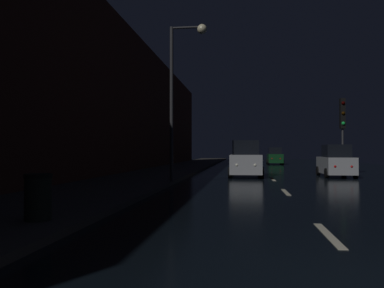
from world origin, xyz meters
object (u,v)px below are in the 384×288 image
object	(u,v)px
car_approaching_headlights	(246,160)
traffic_light_far_right	(343,119)
streetlamp_overhead	(181,79)
trash_bin_curbside	(38,197)
car_parked_right_far	(336,162)
car_distant_taillights	(275,157)

from	to	relation	value
car_approaching_headlights	traffic_light_far_right	bearing A→B (deg)	110.18
streetlamp_overhead	traffic_light_far_right	bearing A→B (deg)	41.98
trash_bin_curbside	car_parked_right_far	size ratio (longest dim) A/B	0.25
traffic_light_far_right	car_parked_right_far	size ratio (longest dim) A/B	1.29
traffic_light_far_right	car_parked_right_far	bearing A→B (deg)	-26.94
traffic_light_far_right	streetlamp_overhead	size ratio (longest dim) A/B	0.66
trash_bin_curbside	car_distant_taillights	xyz separation A→B (m)	(7.46, 37.09, 0.24)
car_approaching_headlights	car_distant_taillights	distance (m)	21.28
car_distant_taillights	trash_bin_curbside	bearing A→B (deg)	168.62
car_distant_taillights	car_approaching_headlights	bearing A→B (deg)	171.13
streetlamp_overhead	car_parked_right_far	bearing A→B (deg)	37.94
streetlamp_overhead	car_approaching_headlights	xyz separation A→B (m)	(2.91, 5.83, -3.84)
car_approaching_headlights	car_parked_right_far	distance (m)	5.26
streetlamp_overhead	car_approaching_headlights	distance (m)	7.56
trash_bin_curbside	car_approaching_headlights	size ratio (longest dim) A/B	0.22
traffic_light_far_right	car_parked_right_far	world-z (taller)	traffic_light_far_right
traffic_light_far_right	car_approaching_headlights	xyz separation A→B (m)	(-6.03, -2.22, -2.52)
car_distant_taillights	car_parked_right_far	bearing A→B (deg)	-174.57
streetlamp_overhead	car_approaching_headlights	size ratio (longest dim) A/B	1.72
traffic_light_far_right	car_approaching_headlights	distance (m)	6.90
traffic_light_far_right	car_distant_taillights	bearing A→B (deg)	-173.38
car_parked_right_far	traffic_light_far_right	bearing A→B (deg)	-25.23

